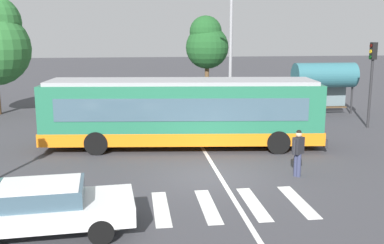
# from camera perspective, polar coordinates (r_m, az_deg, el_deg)

# --- Properties ---
(ground_plane) EXTENTS (160.00, 160.00, 0.00)m
(ground_plane) POSITION_cam_1_polar(r_m,az_deg,el_deg) (16.24, 2.53, -6.97)
(ground_plane) COLOR #3D3D42
(city_transit_bus) EXTENTS (12.54, 3.90, 3.06)m
(city_transit_bus) POSITION_cam_1_polar(r_m,az_deg,el_deg) (19.95, -1.26, 1.20)
(city_transit_bus) COLOR black
(city_transit_bus) RESTS_ON ground_plane
(pedestrian_crossing_street) EXTENTS (0.49, 0.44, 1.72)m
(pedestrian_crossing_street) POSITION_cam_1_polar(r_m,az_deg,el_deg) (16.43, 13.34, -3.53)
(pedestrian_crossing_street) COLOR #333856
(pedestrian_crossing_street) RESTS_ON ground_plane
(foreground_sedan) EXTENTS (4.61, 2.11, 1.35)m
(foreground_sedan) POSITION_cam_1_polar(r_m,az_deg,el_deg) (12.17, -18.38, -10.13)
(foreground_sedan) COLOR black
(foreground_sedan) RESTS_ON ground_plane
(parked_car_red) EXTENTS (2.26, 4.66, 1.35)m
(parked_car_red) POSITION_cam_1_polar(r_m,az_deg,el_deg) (29.69, -9.18, 2.80)
(parked_car_red) COLOR black
(parked_car_red) RESTS_ON ground_plane
(parked_car_silver) EXTENTS (2.02, 4.57, 1.35)m
(parked_car_silver) POSITION_cam_1_polar(r_m,az_deg,el_deg) (29.27, -3.93, 2.79)
(parked_car_silver) COLOR black
(parked_car_silver) RESTS_ON ground_plane
(parked_car_teal) EXTENTS (2.19, 4.64, 1.35)m
(parked_car_teal) POSITION_cam_1_polar(r_m,az_deg,el_deg) (29.76, 1.72, 2.96)
(parked_car_teal) COLOR black
(parked_car_teal) RESTS_ON ground_plane
(traffic_light_far_corner) EXTENTS (0.33, 0.32, 4.59)m
(traffic_light_far_corner) POSITION_cam_1_polar(r_m,az_deg,el_deg) (25.83, 21.91, 6.05)
(traffic_light_far_corner) COLOR #28282B
(traffic_light_far_corner) RESTS_ON ground_plane
(bus_stop_shelter) EXTENTS (3.91, 1.54, 3.25)m
(bus_stop_shelter) POSITION_cam_1_polar(r_m,az_deg,el_deg) (29.28, 16.50, 5.62)
(bus_stop_shelter) COLOR #28282B
(bus_stop_shelter) RESTS_ON ground_plane
(twin_arm_street_lamp) EXTENTS (4.04, 0.32, 10.48)m
(twin_arm_street_lamp) POSITION_cam_1_polar(r_m,az_deg,el_deg) (28.16, 5.02, 13.71)
(twin_arm_street_lamp) COLOR #939399
(twin_arm_street_lamp) RESTS_ON ground_plane
(background_tree_right) EXTENTS (3.55, 3.55, 6.47)m
(background_tree_right) POSITION_cam_1_polar(r_m,az_deg,el_deg) (37.51, 1.88, 10.03)
(background_tree_right) COLOR brown
(background_tree_right) RESTS_ON ground_plane
(crosswalk_painted_stripes) EXTENTS (6.06, 2.73, 0.01)m
(crosswalk_painted_stripes) POSITION_cam_1_polar(r_m,az_deg,el_deg) (13.63, 2.05, -10.62)
(crosswalk_painted_stripes) COLOR silver
(crosswalk_painted_stripes) RESTS_ON ground_plane
(lane_center_line) EXTENTS (0.16, 24.00, 0.01)m
(lane_center_line) POSITION_cam_1_polar(r_m,az_deg,el_deg) (18.17, 2.35, -4.96)
(lane_center_line) COLOR silver
(lane_center_line) RESTS_ON ground_plane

